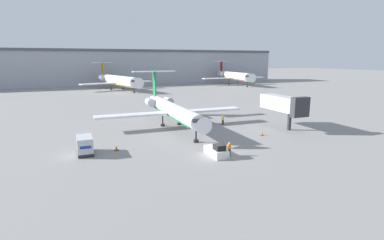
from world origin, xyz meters
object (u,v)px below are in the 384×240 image
airplane_parked_far_left (118,81)px  jet_bridge (284,104)px  worker_near_tug (229,148)px  airplane_main (172,109)px  worker_by_wing (223,120)px  luggage_cart (85,145)px  pushback_tug (216,151)px  traffic_cone_right (262,133)px  traffic_cone_left (116,148)px  airplane_parked_far_right (234,76)px

airplane_parked_far_left → jet_bridge: (17.22, -81.50, 0.63)m
worker_near_tug → airplane_parked_far_left: airplane_parked_far_left is taller
jet_bridge → airplane_main: bearing=153.4°
worker_by_wing → jet_bridge: size_ratio=0.18×
airplane_main → worker_near_tug: 19.79m
airplane_main → luggage_cart: airplane_main is taller
worker_by_wing → luggage_cart: bearing=-160.4°
airplane_main → jet_bridge: size_ratio=2.81×
pushback_tug → traffic_cone_right: pushback_tug is taller
pushback_tug → airplane_parked_far_left: 91.38m
worker_near_tug → traffic_cone_right: size_ratio=2.26×
traffic_cone_left → airplane_parked_far_right: size_ratio=0.02×
airplane_parked_far_left → luggage_cart: bearing=-101.6°
airplane_main → pushback_tug: 19.19m
traffic_cone_right → airplane_parked_far_left: (-10.45, 84.70, 3.42)m
worker_near_tug → worker_by_wing: size_ratio=0.99×
worker_near_tug → airplane_parked_far_right: (55.62, 94.40, 3.30)m
traffic_cone_left → airplane_parked_far_right: airplane_parked_far_right is taller
traffic_cone_left → jet_bridge: (30.42, 2.54, 4.10)m
luggage_cart → worker_by_wing: 27.28m
worker_near_tug → jet_bridge: size_ratio=0.18×
airplane_main → airplane_parked_far_right: 94.03m
airplane_main → worker_near_tug: bearing=-86.0°
worker_by_wing → traffic_cone_left: size_ratio=2.60×
pushback_tug → luggage_cart: 17.54m
airplane_main → pushback_tug: bearing=-90.6°
airplane_main → luggage_cart: (-16.15, -11.69, -2.06)m
airplane_main → traffic_cone_left: airplane_main is taller
pushback_tug → airplane_parked_far_right: 109.92m
airplane_parked_far_right → traffic_cone_right: bearing=-117.5°
airplane_main → traffic_cone_right: size_ratio=35.77×
airplane_parked_far_left → jet_bridge: size_ratio=3.53×
pushback_tug → airplane_parked_far_right: airplane_parked_far_right is taller
airplane_main → traffic_cone_right: 17.21m
worker_by_wing → airplane_parked_far_left: (-8.41, 74.85, 2.83)m
luggage_cart → traffic_cone_left: size_ratio=5.31×
luggage_cart → airplane_parked_far_left: bearing=78.4°
worker_near_tug → airplane_parked_far_left: size_ratio=0.05×
traffic_cone_right → airplane_parked_far_right: 98.37m
pushback_tug → luggage_cart: size_ratio=1.07×
airplane_parked_far_right → airplane_main: bearing=-127.3°
luggage_cart → airplane_parked_far_right: (73.13, 86.48, 3.07)m
luggage_cart → airplane_main: bearing=35.9°
pushback_tug → jet_bridge: jet_bridge is taller
pushback_tug → airplane_parked_far_left: size_ratio=0.11×
traffic_cone_right → jet_bridge: jet_bridge is taller
traffic_cone_left → jet_bridge: bearing=4.8°
traffic_cone_right → airplane_parked_far_left: bearing=97.0°
worker_by_wing → pushback_tug: bearing=-120.6°
worker_near_tug → worker_by_wing: bearing=64.4°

